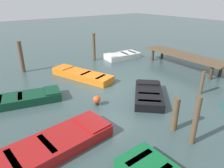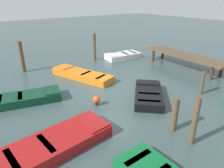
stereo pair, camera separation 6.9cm
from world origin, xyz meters
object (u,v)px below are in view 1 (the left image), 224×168
mooring_piling_mid_right (21,57)px  marker_buoy (97,100)px  rowboat_black (149,94)px  dock_segment (184,56)px  rowboat_white (122,56)px  rowboat_dark_green (27,98)px  mooring_piling_near_left (94,47)px  rowboat_red (57,143)px  mooring_piling_near_right (175,114)px  mooring_piling_mid_left (202,83)px  rowboat_orange (81,75)px  mooring_piling_center (195,121)px

mooring_piling_mid_right → marker_buoy: (6.99, 1.40, -0.77)m
rowboat_black → marker_buoy: marker_buoy is taller
dock_segment → marker_buoy: dock_segment is taller
rowboat_black → rowboat_white: size_ratio=0.96×
rowboat_dark_green → mooring_piling_near_left: (-4.07, 6.55, 0.86)m
rowboat_red → mooring_piling_mid_right: size_ratio=1.92×
rowboat_black → mooring_piling_near_right: mooring_piling_near_right is taller
mooring_piling_near_left → mooring_piling_near_right: bearing=-15.3°
rowboat_red → mooring_piling_near_right: size_ratio=2.99×
mooring_piling_near_right → mooring_piling_mid_left: mooring_piling_near_right is taller
marker_buoy → mooring_piling_mid_right: bearing=-168.7°
rowboat_orange → mooring_piling_mid_left: bearing=-165.5°
rowboat_black → rowboat_red: size_ratio=0.74×
rowboat_dark_green → mooring_piling_mid_right: bearing=90.8°
rowboat_dark_green → rowboat_red: bearing=-78.2°
rowboat_orange → mooring_piling_mid_left: (5.87, 3.89, 0.41)m
mooring_piling_mid_right → mooring_piling_near_left: bearing=83.8°
rowboat_dark_green → marker_buoy: marker_buoy is taller
rowboat_red → mooring_piling_near_right: mooring_piling_near_right is taller
rowboat_black → mooring_piling_mid_left: bearing=-71.9°
mooring_piling_near_left → mooring_piling_near_right: size_ratio=1.59×
rowboat_black → mooring_piling_mid_right: size_ratio=1.41×
rowboat_red → mooring_piling_center: bearing=-38.9°
rowboat_white → rowboat_dark_green: bearing=26.0°
rowboat_dark_green → dock_segment: bearing=7.5°
rowboat_white → mooring_piling_mid_right: mooring_piling_mid_right is taller
rowboat_black → mooring_piling_center: (3.35, -1.33, 0.70)m
mooring_piling_near_left → mooring_piling_center: size_ratio=1.18×
rowboat_red → mooring_piling_near_right: 4.45m
rowboat_dark_green → mooring_piling_mid_left: mooring_piling_mid_left is taller
rowboat_black → mooring_piling_center: size_ratio=1.63×
rowboat_orange → mooring_piling_near_right: (7.02, 0.10, 0.46)m
rowboat_white → mooring_piling_near_right: bearing=67.5°
rowboat_white → mooring_piling_near_left: (-0.91, -2.15, 0.86)m
rowboat_red → mooring_piling_mid_right: 8.86m
mooring_piling_mid_left → rowboat_dark_green: bearing=-121.2°
mooring_piling_near_right → mooring_piling_center: bearing=-9.8°
rowboat_orange → rowboat_dark_green: (1.24, -3.76, 0.00)m
rowboat_dark_green → mooring_piling_mid_right: (-4.66, 1.16, 0.84)m
mooring_piling_mid_left → mooring_piling_mid_right: bearing=-145.1°
rowboat_dark_green → mooring_piling_mid_left: 8.95m
mooring_piling_near_left → mooring_piling_mid_right: bearing=-96.2°
rowboat_red → mooring_piling_near_right: bearing=-28.0°
dock_segment → mooring_piling_near_left: bearing=-139.8°
mooring_piling_center → rowboat_orange: bearing=179.6°
rowboat_white → rowboat_red: (7.22, -8.92, -0.00)m
rowboat_black → rowboat_red: bearing=142.3°
mooring_piling_mid_left → marker_buoy: (-2.30, -5.09, -0.34)m
dock_segment → rowboat_orange: 7.43m
mooring_piling_near_right → mooring_piling_center: mooring_piling_center is taller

